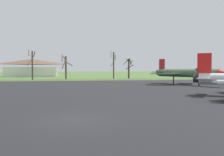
# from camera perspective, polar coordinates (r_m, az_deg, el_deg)

# --- Properties ---
(ground_plane) EXTENTS (600.00, 600.00, 0.00)m
(ground_plane) POSITION_cam_1_polar(r_m,az_deg,el_deg) (14.43, -9.08, -10.14)
(ground_plane) COLOR #4C6B33
(asphalt_apron) EXTENTS (74.64, 60.34, 0.05)m
(asphalt_apron) POSITION_cam_1_polar(r_m,az_deg,el_deg) (32.35, -9.48, -3.29)
(asphalt_apron) COLOR black
(asphalt_apron) RESTS_ON ground
(grass_verge_strip) EXTENTS (134.64, 12.00, 0.06)m
(grass_verge_strip) POSITION_cam_1_polar(r_m,az_deg,el_deg) (68.44, -9.64, -0.45)
(grass_verge_strip) COLOR #44572C
(grass_verge_strip) RESTS_ON ground
(jet_fighter_rear_left) EXTENTS (11.96, 16.55, 5.34)m
(jet_fighter_rear_left) POSITION_cam_1_polar(r_m,az_deg,el_deg) (47.42, 17.90, 1.22)
(jet_fighter_rear_left) COLOR #4C6B47
(jet_fighter_rear_left) RESTS_ON ground
(bare_tree_left_of_center) EXTENTS (2.39, 2.57, 8.75)m
(bare_tree_left_of_center) POSITION_cam_1_polar(r_m,az_deg,el_deg) (70.21, -18.95, 3.27)
(bare_tree_left_of_center) COLOR brown
(bare_tree_left_of_center) RESTS_ON ground
(bare_tree_center) EXTENTS (3.47, 3.46, 7.85)m
(bare_tree_center) POSITION_cam_1_polar(r_m,az_deg,el_deg) (73.93, -11.30, 2.88)
(bare_tree_center) COLOR brown
(bare_tree_center) RESTS_ON ground
(bare_tree_right_of_center) EXTENTS (1.85, 1.90, 9.04)m
(bare_tree_right_of_center) POSITION_cam_1_polar(r_m,az_deg,el_deg) (76.49, 0.38, 3.30)
(bare_tree_right_of_center) COLOR brown
(bare_tree_right_of_center) RESTS_ON ground
(bare_tree_far_right) EXTENTS (3.73, 2.91, 6.72)m
(bare_tree_far_right) POSITION_cam_1_polar(r_m,az_deg,el_deg) (77.26, 4.14, 2.66)
(bare_tree_far_right) COLOR #42382D
(bare_tree_far_right) RESTS_ON ground
(visitor_building) EXTENTS (21.65, 9.88, 7.45)m
(visitor_building) POSITION_cam_1_polar(r_m,az_deg,el_deg) (103.64, -19.02, 2.34)
(visitor_building) COLOR silver
(visitor_building) RESTS_ON ground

